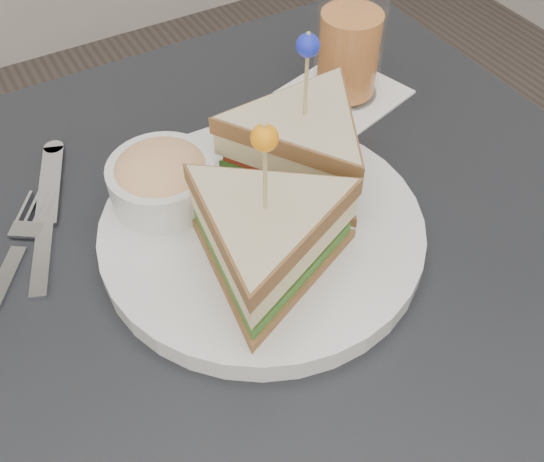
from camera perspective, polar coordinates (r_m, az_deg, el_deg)
The scene contains 5 objects.
table at distance 0.60m, azimuth -0.35°, elevation -8.97°, with size 0.80×0.80×0.75m.
plate_meal at distance 0.54m, azimuth -0.40°, elevation 3.22°, with size 0.35×0.33×0.18m.
cutlery_fork at distance 0.60m, azimuth -23.32°, elevation -2.88°, with size 0.13×0.18×0.01m.
cutlery_knife at distance 0.62m, azimuth -20.46°, elevation 1.15°, with size 0.09×0.20×0.01m.
drink_set at distance 0.71m, azimuth 7.32°, elevation 17.21°, with size 0.15×0.15×0.15m.
Camera 1 is at (-0.16, -0.28, 1.18)m, focal length 40.00 mm.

